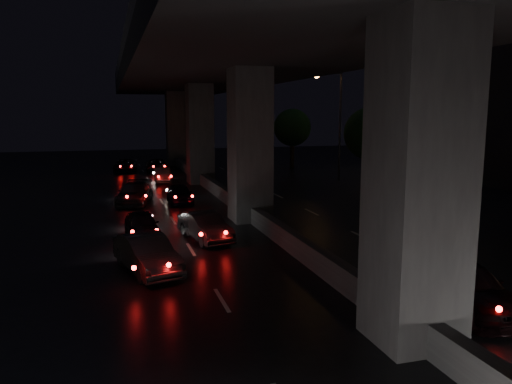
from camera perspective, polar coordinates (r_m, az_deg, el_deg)
name	(u,v)px	position (r m, az deg, el deg)	size (l,w,h in m)	color
ground	(280,243)	(22.27, 2.82, -5.80)	(120.00, 120.00, 0.00)	black
viaduct	(250,61)	(26.43, -0.73, 14.77)	(12.00, 80.00, 10.50)	#38373A
median_barrier	(250,212)	(26.82, -0.69, -2.31)	(0.45, 70.00, 0.85)	#38373A
building_right_far	(480,94)	(52.85, 24.22, 10.21)	(12.00, 22.00, 15.00)	black
tree_c	(370,134)	(37.08, 12.94, 6.49)	(3.80, 3.80, 6.12)	black
tree_d	(292,128)	(51.62, 4.17, 7.34)	(3.80, 3.80, 6.12)	black
streetlight_far	(334,113)	(42.37, 8.96, 8.87)	(2.52, 0.44, 9.00)	#2D2D33
car_3	(464,286)	(16.12, 22.66, -9.90)	(1.85, 4.56, 1.32)	black
car_4	(147,254)	(18.56, -12.35, -6.91)	(1.41, 4.03, 1.33)	black
car_5	(205,227)	(22.65, -5.83, -3.95)	(1.33, 3.81, 1.26)	black
car_6	(142,225)	(23.59, -12.90, -3.67)	(1.43, 3.56, 1.21)	black
car_7	(135,193)	(32.50, -13.69, -0.14)	(1.85, 4.54, 1.32)	black
car_8	(180,194)	(32.00, -8.71, -0.21)	(1.45, 3.60, 1.23)	black
car_9	(162,175)	(42.00, -10.64, 1.90)	(1.26, 3.63, 1.20)	#56534B
car_10	(157,165)	(49.61, -11.22, 2.99)	(2.07, 4.49, 1.25)	black
car_11	(125,165)	(50.36, -14.72, 2.95)	(2.06, 4.47, 1.24)	black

